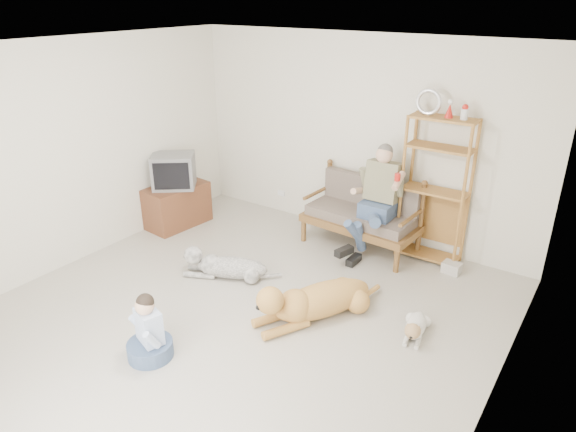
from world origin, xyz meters
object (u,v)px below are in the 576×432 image
Objects in this scene: golden_retriever at (313,301)px; loveseat at (363,212)px; etagere at (435,189)px; tv_stand at (177,205)px.

loveseat is at bearing 128.45° from golden_retriever.
etagere is at bearing 14.38° from loveseat.
tv_stand is at bearing -169.47° from golden_retriever.
tv_stand is (-3.40, -1.07, -0.64)m from etagere.
etagere reaches higher than loveseat.
golden_retriever is at bearing -104.97° from etagere.
loveseat is 2.70m from tv_stand.
loveseat is at bearing 25.43° from tv_stand.
etagere is 2.16m from golden_retriever.
etagere reaches higher than golden_retriever.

